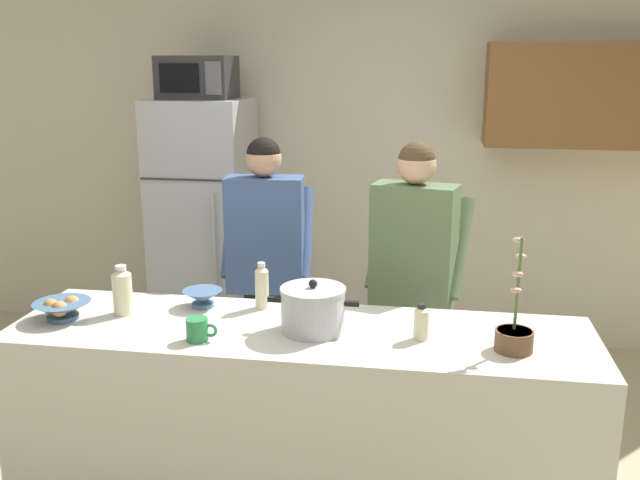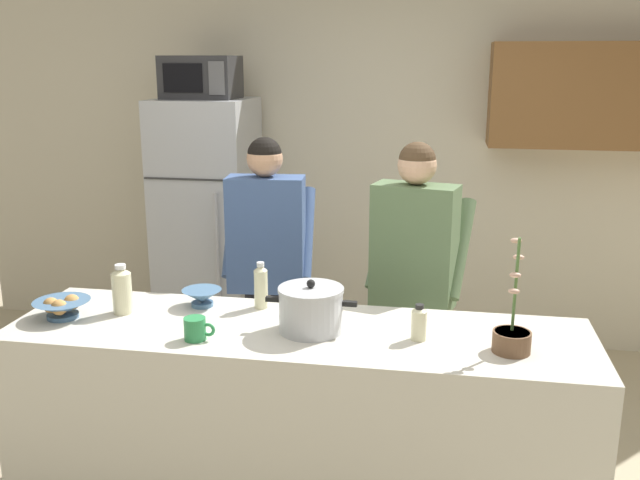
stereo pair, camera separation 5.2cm
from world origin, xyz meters
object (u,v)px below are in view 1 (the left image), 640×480
(cooking_pot, at_px, (313,309))
(bottle_near_edge, at_px, (421,322))
(bottle_far_corner, at_px, (262,286))
(person_by_sink, at_px, (414,262))
(refrigerator, at_px, (205,227))
(bread_bowl, at_px, (62,309))
(person_near_pot, at_px, (266,250))
(potted_orchid, at_px, (514,335))
(microwave, at_px, (197,77))
(coffee_mug, at_px, (198,330))
(bottle_mid_counter, at_px, (122,291))
(empty_bowl, at_px, (203,297))

(cooking_pot, relative_size, bottle_near_edge, 2.54)
(bottle_far_corner, bearing_deg, person_by_sink, 36.15)
(refrigerator, relative_size, bottle_far_corner, 8.14)
(bread_bowl, height_order, bottle_near_edge, bottle_near_edge)
(bread_bowl, bearing_deg, person_near_pot, 52.44)
(bread_bowl, distance_m, potted_orchid, 1.93)
(bread_bowl, distance_m, bottle_near_edge, 1.57)
(bottle_near_edge, relative_size, potted_orchid, 0.33)
(microwave, distance_m, potted_orchid, 2.86)
(bottle_near_edge, bearing_deg, coffee_mug, -169.91)
(person_by_sink, xyz_separation_m, coffee_mug, (-0.84, -0.91, -0.06))
(person_near_pot, bearing_deg, bottle_mid_counter, -120.03)
(bottle_mid_counter, height_order, potted_orchid, potted_orchid)
(potted_orchid, bearing_deg, bottle_far_corner, 163.82)
(person_near_pot, distance_m, empty_bowl, 0.68)
(bread_bowl, distance_m, bottle_mid_counter, 0.27)
(refrigerator, height_order, bottle_near_edge, refrigerator)
(microwave, bearing_deg, person_near_pot, -55.03)
(cooking_pot, relative_size, coffee_mug, 2.97)
(person_near_pot, height_order, bottle_mid_counter, person_near_pot)
(bottle_mid_counter, bearing_deg, microwave, 96.87)
(refrigerator, xyz_separation_m, bread_bowl, (-0.02, -1.91, 0.08))
(cooking_pot, bearing_deg, empty_bowl, 159.19)
(refrigerator, relative_size, cooking_pot, 4.57)
(bottle_mid_counter, bearing_deg, bottle_far_corner, 16.37)
(refrigerator, relative_size, bottle_mid_counter, 7.79)
(microwave, xyz_separation_m, bread_bowl, (-0.02, -1.89, -0.95))
(cooking_pot, xyz_separation_m, potted_orchid, (0.81, -0.08, -0.03))
(refrigerator, distance_m, microwave, 1.03)
(cooking_pot, xyz_separation_m, bottle_near_edge, (0.45, -0.02, -0.02))
(potted_orchid, bearing_deg, cooking_pot, 174.55)
(person_near_pot, bearing_deg, empty_bowl, -102.28)
(cooking_pot, distance_m, bottle_near_edge, 0.45)
(refrigerator, xyz_separation_m, person_by_sink, (1.49, -1.13, 0.14))
(coffee_mug, bearing_deg, bottle_far_corner, 68.29)
(person_by_sink, distance_m, bottle_far_corner, 0.84)
(person_near_pot, distance_m, cooking_pot, 0.96)
(empty_bowl, height_order, bottle_near_edge, bottle_near_edge)
(bottle_far_corner, relative_size, potted_orchid, 0.47)
(refrigerator, xyz_separation_m, microwave, (0.00, -0.02, 1.03))
(microwave, relative_size, person_by_sink, 0.29)
(bottle_far_corner, bearing_deg, bread_bowl, -161.21)
(microwave, height_order, potted_orchid, microwave)
(coffee_mug, bearing_deg, microwave, 107.75)
(bottle_near_edge, height_order, bottle_mid_counter, bottle_mid_counter)
(cooking_pot, bearing_deg, potted_orchid, -5.45)
(cooking_pot, bearing_deg, person_near_pot, 115.37)
(refrigerator, relative_size, microwave, 3.70)
(refrigerator, height_order, bottle_far_corner, refrigerator)
(microwave, height_order, bread_bowl, microwave)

